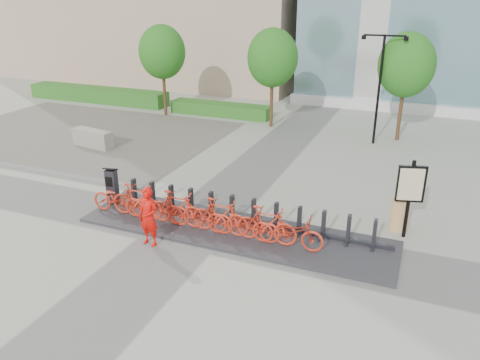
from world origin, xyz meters
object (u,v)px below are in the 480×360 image
at_px(kiosk, 112,186).
at_px(jersey_barrier, 93,138).
at_px(bike_0, 118,199).
at_px(map_sign, 411,187).
at_px(construction_barrel, 400,214).
at_px(worker_red, 148,217).

relative_size(kiosk, jersey_barrier, 0.63).
distance_m(bike_0, map_sign, 8.95).
bearing_deg(bike_0, kiosk, 48.30).
height_order(construction_barrel, jersey_barrier, construction_barrel).
xyz_separation_m(worker_red, construction_barrel, (6.52, 3.65, -0.36)).
distance_m(jersey_barrier, map_sign, 14.57).
bearing_deg(jersey_barrier, construction_barrel, -4.21).
distance_m(construction_barrel, map_sign, 1.17).
distance_m(bike_0, worker_red, 2.33).
relative_size(bike_0, worker_red, 1.07).
bearing_deg(worker_red, jersey_barrier, 144.45).
bearing_deg(bike_0, worker_red, -122.25).
bearing_deg(kiosk, jersey_barrier, 124.14).
xyz_separation_m(bike_0, kiosk, (-0.62, 0.55, 0.14)).
relative_size(kiosk, map_sign, 0.55).
distance_m(kiosk, worker_red, 3.14).
bearing_deg(kiosk, map_sign, -1.06).
relative_size(kiosk, construction_barrel, 1.27).
relative_size(construction_barrel, jersey_barrier, 0.50).
height_order(bike_0, kiosk, kiosk).
height_order(worker_red, map_sign, map_sign).
height_order(kiosk, map_sign, map_sign).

